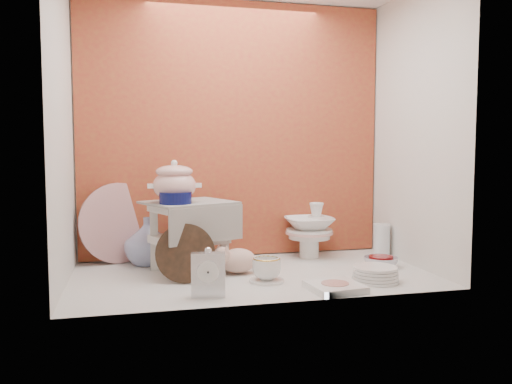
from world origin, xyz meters
TOP-DOWN VIEW (x-y plane):
  - ground at (0.00, 0.00)m, footprint 1.80×1.80m
  - niche_shell at (0.00, 0.18)m, footprint 1.86×1.03m
  - step_stool at (-0.30, 0.17)m, footprint 0.53×0.50m
  - soup_tureen at (-0.38, 0.13)m, footprint 0.28×0.28m
  - cobalt_bowl at (-0.38, 0.08)m, footprint 0.21×0.21m
  - floral_platter at (-0.66, 0.45)m, footprint 0.44×0.21m
  - blue_white_vase at (-0.51, 0.36)m, footprint 0.26×0.26m
  - lacquer_tray at (-0.35, -0.07)m, footprint 0.30×0.14m
  - mantel_clock at (-0.28, -0.34)m, footprint 0.15×0.08m
  - plush_pig at (-0.07, 0.04)m, footprint 0.27×0.21m
  - teacup_saucer at (0.03, -0.16)m, footprint 0.18×0.18m
  - gold_rim_teacup at (0.03, -0.16)m, footprint 0.14×0.14m
  - lattice_dish at (0.29, -0.38)m, footprint 0.25×0.25m
  - dinner_plate_stack at (0.54, -0.27)m, footprint 0.25×0.25m
  - crystal_bowl at (0.71, -0.00)m, footprint 0.18×0.18m
  - clear_glass_vase at (0.84, 0.25)m, footprint 0.13×0.13m
  - porcelain_tower at (0.42, 0.34)m, footprint 0.29×0.29m

SIDE VIEW (x-z plane):
  - ground at x=0.00m, z-range 0.00..0.00m
  - teacup_saucer at x=0.03m, z-range 0.00..0.01m
  - lattice_dish at x=0.29m, z-range 0.00..0.03m
  - crystal_bowl at x=0.71m, z-range 0.00..0.06m
  - dinner_plate_stack at x=0.54m, z-range 0.00..0.07m
  - gold_rim_teacup at x=0.03m, z-range 0.01..0.12m
  - plush_pig at x=-0.07m, z-range 0.00..0.14m
  - clear_glass_vase at x=0.84m, z-range 0.00..0.20m
  - mantel_clock at x=-0.28m, z-range 0.00..0.21m
  - blue_white_vase at x=-0.51m, z-range 0.00..0.26m
  - lacquer_tray at x=-0.35m, z-range 0.00..0.28m
  - porcelain_tower at x=0.42m, z-range 0.00..0.32m
  - step_stool at x=-0.30m, z-range 0.00..0.36m
  - floral_platter at x=-0.66m, z-range 0.00..0.45m
  - cobalt_bowl at x=-0.38m, z-range 0.36..0.42m
  - soup_tureen at x=-0.38m, z-range 0.36..0.58m
  - niche_shell at x=0.00m, z-range 0.17..1.70m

